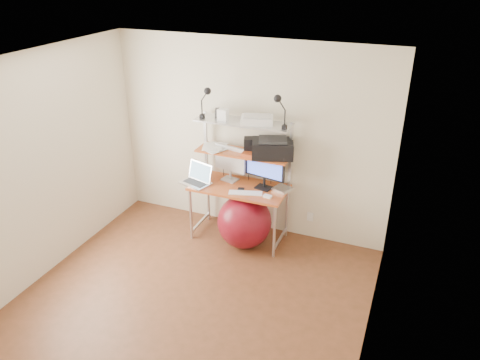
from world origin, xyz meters
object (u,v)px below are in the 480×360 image
object	(u,v)px
monitor_black	(265,168)
printer	(273,148)
laptop	(198,179)
monitor_silver	(230,161)
exercise_ball	(244,221)

from	to	relation	value
monitor_black	printer	xyz separation A→B (m)	(0.08, 0.05, 0.25)
laptop	printer	world-z (taller)	printer
monitor_silver	printer	world-z (taller)	printer
monitor_silver	exercise_ball	world-z (taller)	monitor_silver
monitor_silver	monitor_black	world-z (taller)	monitor_black
laptop	exercise_ball	xyz separation A→B (m)	(0.66, -0.05, -0.45)
monitor_black	laptop	xyz separation A→B (m)	(-0.83, -0.18, -0.22)
monitor_silver	laptop	distance (m)	0.47
monitor_silver	exercise_ball	xyz separation A→B (m)	(0.31, -0.29, -0.66)
monitor_black	exercise_ball	world-z (taller)	monitor_black
monitor_black	monitor_silver	bearing A→B (deg)	-175.61
exercise_ball	monitor_silver	bearing A→B (deg)	137.04
exercise_ball	printer	bearing A→B (deg)	49.29
monitor_black	exercise_ball	distance (m)	0.73
monitor_black	printer	world-z (taller)	printer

